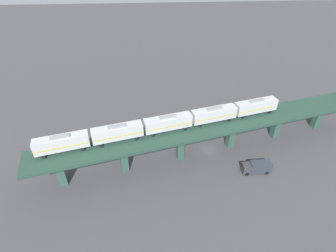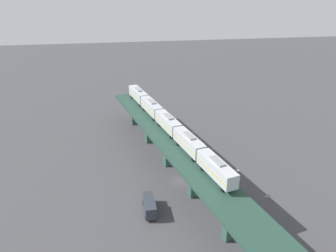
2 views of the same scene
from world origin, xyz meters
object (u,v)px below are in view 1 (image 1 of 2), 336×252
at_px(street_car_white, 199,128).
at_px(street_lamp, 227,114).
at_px(subway_train, 168,123).
at_px(street_car_green, 138,134).
at_px(street_car_silver, 179,133).
at_px(delivery_truck, 257,167).

xyz_separation_m(street_car_white, street_lamp, (-2.42, 8.91, 3.17)).
xyz_separation_m(subway_train, street_lamp, (-13.09, 19.12, -7.11)).
xyz_separation_m(subway_train, street_car_white, (-10.67, 10.21, -10.28)).
height_order(street_car_green, street_car_white, same).
distance_m(subway_train, street_car_silver, 14.20).
bearing_deg(street_car_green, street_car_silver, 88.15).
relative_size(street_car_silver, street_lamp, 0.67).
distance_m(subway_train, delivery_truck, 25.07).
xyz_separation_m(street_car_silver, street_lamp, (-4.19, 15.05, 3.17)).
height_order(street_car_green, street_lamp, street_lamp).
xyz_separation_m(subway_train, street_car_green, (-9.30, -8.43, -10.28)).
xyz_separation_m(street_car_green, street_car_silver, (0.40, 12.50, 0.00)).
relative_size(street_car_white, street_lamp, 0.68).
bearing_deg(street_car_silver, subway_train, -24.57).
distance_m(subway_train, street_lamp, 24.24).
height_order(street_car_silver, street_lamp, street_lamp).
bearing_deg(street_car_green, delivery_truck, 61.00).
bearing_deg(street_lamp, subway_train, -55.60).
bearing_deg(street_lamp, street_car_white, -74.81).
xyz_separation_m(street_car_green, street_car_white, (-1.37, 18.64, 0.00)).
relative_size(street_car_green, delivery_truck, 0.61).
bearing_deg(street_car_white, subway_train, -43.73).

